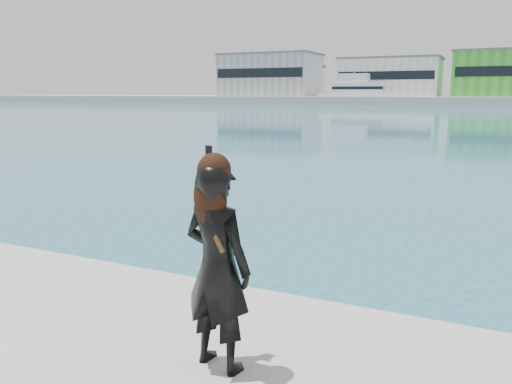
# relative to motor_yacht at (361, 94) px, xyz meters

# --- Properties ---
(far_quay) EXTENTS (320.00, 40.00, 2.00)m
(far_quay) POSITION_rel_motor_yacht_xyz_m (26.11, 15.72, -1.68)
(far_quay) COLOR #9E9E99
(far_quay) RESTS_ON ground
(warehouse_grey_left) EXTENTS (26.52, 16.36, 11.50)m
(warehouse_grey_left) POSITION_rel_motor_yacht_xyz_m (-28.89, 13.70, 5.08)
(warehouse_grey_left) COLOR gray
(warehouse_grey_left) RESTS_ON far_quay
(warehouse_white) EXTENTS (24.48, 15.35, 9.50)m
(warehouse_white) POSITION_rel_motor_yacht_xyz_m (4.11, 13.70, 4.08)
(warehouse_white) COLOR silver
(warehouse_white) RESTS_ON far_quay
(flagpole_left) EXTENTS (1.28, 0.16, 8.00)m
(flagpole_left) POSITION_rel_motor_yacht_xyz_m (-11.79, 6.72, 3.86)
(flagpole_left) COLOR silver
(flagpole_left) RESTS_ON far_quay
(motor_yacht) EXTENTS (20.76, 7.11, 9.52)m
(motor_yacht) POSITION_rel_motor_yacht_xyz_m (0.00, 0.00, 0.00)
(motor_yacht) COLOR silver
(motor_yacht) RESTS_ON ground
(buoy_far) EXTENTS (0.50, 0.50, 0.50)m
(buoy_far) POSITION_rel_motor_yacht_xyz_m (8.69, -31.73, -2.68)
(buoy_far) COLOR gold
(buoy_far) RESTS_ON ground
(woman) EXTENTS (0.65, 0.49, 1.72)m
(woman) POSITION_rel_motor_yacht_xyz_m (25.79, -114.85, -1.01)
(woman) COLOR black
(woman) RESTS_ON near_quay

